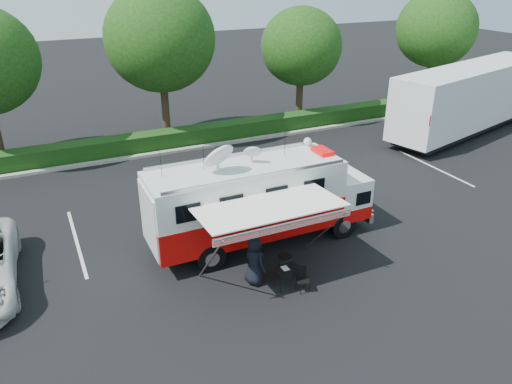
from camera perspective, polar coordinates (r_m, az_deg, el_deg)
ground_plane at (r=19.42m, az=0.63°, el=-5.65°), size 120.00×120.00×0.00m
back_border at (r=29.59m, az=-8.51°, el=15.22°), size 60.00×6.14×8.87m
stall_lines at (r=21.66m, az=-4.01°, el=-2.25°), size 24.12×5.50×0.01m
command_truck at (r=18.55m, az=0.45°, el=-0.99°), size 8.63×2.38×4.14m
awning at (r=15.87m, az=1.77°, el=-2.15°), size 4.71×2.45×2.85m
person at (r=17.13m, az=-0.19°, el=-10.31°), size 0.81×0.99×1.75m
folding_table at (r=16.60m, az=3.59°, el=-8.88°), size 0.92×0.71×0.72m
folding_chair at (r=16.61m, az=5.23°, el=-9.59°), size 0.52×0.56×0.86m
trash_bin at (r=17.40m, az=3.29°, el=-8.28°), size 0.48×0.48×0.73m
semi_trailer at (r=33.95m, az=23.27°, el=9.84°), size 13.60×6.19×4.11m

